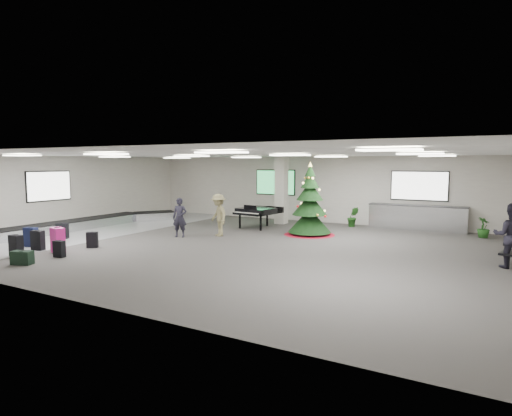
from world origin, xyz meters
The scene contains 19 objects.
ground centered at (0.00, 0.00, 0.00)m, with size 18.00×18.00×0.00m, color #3E3B38.
room_envelope centered at (-0.38, 0.67, 2.33)m, with size 18.02×14.02×3.21m.
baggage_carousel centered at (-7.84, -0.08, 0.21)m, with size 2.28×9.71×0.43m.
service_counter centered at (5.00, 6.65, 0.55)m, with size 4.05×0.65×1.08m.
suitcase_0 centered at (-5.01, -4.98, 0.33)m, with size 0.43×0.24×0.68m.
suitcase_1 centered at (-5.30, -4.06, 0.33)m, with size 0.46×0.30×0.67m.
pink_suitcase centered at (-4.35, -4.01, 0.41)m, with size 0.58×0.42×0.84m.
suitcase_3 centered at (-4.06, -2.90, 0.27)m, with size 0.41×0.37×0.56m.
navy_suitcase centered at (-6.05, -3.81, 0.34)m, with size 0.48×0.34×0.69m.
green_duffel centered at (-3.82, -5.55, 0.19)m, with size 0.65×0.47×0.41m.
suitcase_7 centered at (-3.73, -4.41, 0.25)m, with size 0.37×0.23×0.53m.
suitcase_8 centered at (-6.49, -2.25, 0.30)m, with size 0.47×0.41×0.63m.
christmas_tree centered at (1.42, 3.20, 1.00)m, with size 2.06×2.06×2.93m.
grand_piano centered at (-1.29, 3.83, 0.76)m, with size 1.64×2.01×1.07m.
traveler_a centered at (-2.80, 0.23, 0.77)m, with size 0.56×0.37×1.54m, color black.
traveler_b centered at (-1.62, 1.18, 0.84)m, with size 1.08×0.62×1.68m, color #847A51.
traveler_bench centered at (8.32, 0.74, 0.90)m, with size 0.87×0.68×1.79m, color black.
potted_plant_left centered at (2.33, 6.16, 0.46)m, with size 0.50×0.40×0.91m, color #183D13.
potted_plant_right centered at (7.57, 5.83, 0.40)m, with size 0.45×0.45×0.80m, color #183D13.
Camera 1 is at (7.85, -12.75, 2.88)m, focal length 30.00 mm.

